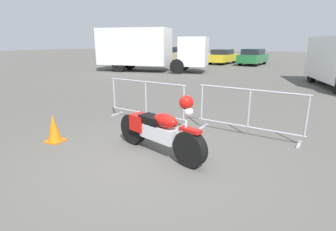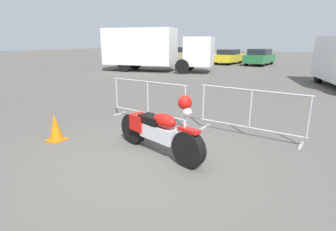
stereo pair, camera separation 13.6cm
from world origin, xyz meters
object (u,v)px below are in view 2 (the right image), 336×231
Objects in this scene: motorcycle at (158,130)px; box_truck at (152,48)px; traffic_cone at (55,128)px; crowd_barrier_near at (148,100)px; parked_car_yellow at (229,57)px; parked_car_maroon at (155,54)px; parked_car_silver at (202,56)px; parked_car_tan at (177,54)px; crowd_barrier_far at (250,112)px; parked_car_green at (260,57)px.

box_truck is at bearing 139.65° from motorcycle.
box_truck is 13.54× the size of traffic_cone.
motorcycle is 2.22m from crowd_barrier_near.
crowd_barrier_near is at bearing -70.73° from box_truck.
box_truck is 1.90× the size of parked_car_yellow.
parked_car_maroon is (-5.27, 9.33, -0.92)m from box_truck.
parked_car_silver is (-5.93, 19.80, 0.16)m from crowd_barrier_near.
parked_car_tan is 7.95× the size of traffic_cone.
crowd_barrier_far is 0.51× the size of parked_car_tan.
parked_car_maroon is at bearing 138.77° from motorcycle.
box_truck is at bearing -157.79° from parked_car_tan.
parked_car_tan is (2.82, -0.12, 0.06)m from parked_car_maroon.
crowd_barrier_near is 0.54× the size of parked_car_green.
parked_car_yellow is at bearing 98.29° from parked_car_green.
box_truck is 14.01m from traffic_cone.
parked_car_maroon reaches higher than traffic_cone.
traffic_cone is (5.35, -12.88, -1.35)m from box_truck.
motorcycle reaches higher than crowd_barrier_far.
box_truck reaches higher than parked_car_tan.
parked_car_green reaches higher than parked_car_yellow.
parked_car_tan is at bearing 119.87° from crowd_barrier_far.
parked_car_silver reaches higher than traffic_cone.
motorcycle is 0.48× the size of parked_car_maroon.
parked_car_tan is at bearing 95.71° from parked_car_silver.
parked_car_silver is at bearing 113.47° from crowd_barrier_far.
parked_car_silver is at bearing -84.76° from parked_car_maroon.
parked_car_tan is at bearing 95.09° from parked_car_green.
parked_car_tan is (-11.42, 19.88, 0.22)m from crowd_barrier_far.
box_truck is at bearing 120.57° from crowd_barrier_near.
parked_car_green is (2.82, 0.05, 0.04)m from parked_car_yellow.
traffic_cone is at bearing -148.64° from crowd_barrier_far.
parked_car_silver is at bearing -84.29° from parked_car_tan.
parked_car_yellow is at bearing -88.71° from parked_car_silver.
crowd_barrier_near is at bearing -163.63° from parked_car_yellow.
motorcycle is at bearing -69.77° from box_truck.
box_truck reaches higher than crowd_barrier_near.
parked_car_yellow reaches higher than crowd_barrier_far.
crowd_barrier_near is 0.55× the size of parked_car_maroon.
crowd_barrier_near is at bearing 66.55° from traffic_cone.
parked_car_green is (-0.29, 19.55, 0.17)m from crowd_barrier_near.
parked_car_yellow is 7.12× the size of traffic_cone.
parked_car_green is (-2.95, 19.55, 0.17)m from crowd_barrier_far.
parked_car_tan is (-8.75, 19.88, 0.22)m from crowd_barrier_near.
parked_car_green is (-1.62, 21.32, 0.26)m from motorcycle.
parked_car_maroon is 8.48m from parked_car_yellow.
box_truck is 1.84× the size of parked_car_maroon.
parked_car_silver is (-7.26, 21.57, 0.25)m from motorcycle.
parked_car_maroon is 24.62m from traffic_cone.
motorcycle is at bearing -154.08° from parked_car_silver.
crowd_barrier_far is 22.92m from parked_car_tan.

